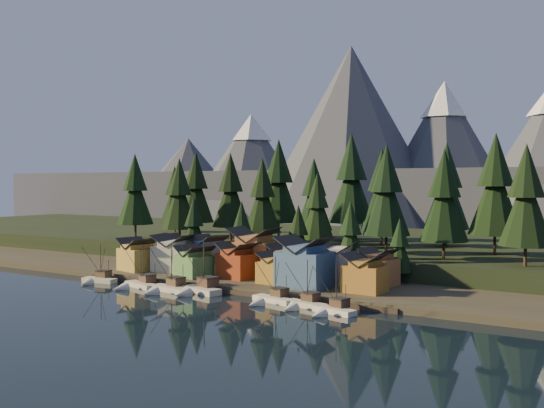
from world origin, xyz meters
The scene contains 46 objects.
ground centered at (0.00, 0.00, 0.00)m, with size 500.00×500.00×0.00m, color black.
shore_strip centered at (0.00, 40.00, 0.75)m, with size 400.00×50.00×1.50m, color #383229.
hillside centered at (0.00, 90.00, 3.00)m, with size 420.00×100.00×6.00m, color black.
dock centered at (0.00, 16.50, 0.50)m, with size 80.00×4.00×1.00m, color #42372F.
mountain_ridge centered at (-4.20, 213.59, 26.06)m, with size 560.00×190.00×90.00m.
boat_0 centered at (-33.14, 9.88, 1.90)m, with size 9.17×9.78×10.14m.
boat_1 centered at (-19.97, 9.77, 1.94)m, with size 10.27×10.76×10.63m.
boat_2 centered at (-10.78, 9.19, 2.09)m, with size 10.59×11.28×11.31m.
boat_3 centered at (-3.58, 11.32, 2.54)m, with size 10.41×11.07×12.73m.
boat_4 centered at (14.74, 11.24, 1.82)m, with size 10.07×10.62×10.14m.
boat_5 centered at (22.49, 10.55, 1.88)m, with size 9.27×9.79×10.07m.
boat_6 centered at (29.60, 8.47, 1.89)m, with size 9.01×9.44×9.98m.
house_front_0 centered at (-32.34, 22.63, 5.80)m, with size 9.59×9.24×8.18m.
house_front_1 centered at (-23.42, 26.38, 6.37)m, with size 10.49×10.21×9.26m.
house_front_2 centered at (-13.17, 22.20, 5.38)m, with size 9.19×9.23×7.39m.
house_front_3 centered at (-3.48, 26.13, 5.86)m, with size 9.09×8.76×8.29m.
house_front_4 centered at (8.10, 24.55, 5.12)m, with size 7.25×7.74×6.89m.
house_front_5 centered at (16.06, 23.21, 7.19)m, with size 10.56×9.64×10.84m.
house_front_6 centered at (29.20, 24.80, 5.64)m, with size 8.07×7.65×7.88m.
house_back_0 centered at (-27.09, 32.81, 6.06)m, with size 8.02×7.70×8.68m.
house_back_1 centered at (-17.36, 32.62, 6.14)m, with size 9.01×9.09×8.84m.
house_back_2 centered at (-3.37, 32.87, 7.48)m, with size 11.84×11.07×11.38m.
house_back_3 centered at (6.97, 30.93, 5.74)m, with size 8.21×7.37×8.08m.
house_back_4 centered at (19.01, 33.11, 6.35)m, with size 10.17×9.92×9.24m.
house_back_5 centered at (28.44, 33.87, 5.72)m, with size 8.23×8.30×8.03m.
tree_hill_0 centered at (-62.00, 52.00, 20.90)m, with size 11.70×11.70×27.26m.
tree_hill_1 centered at (-50.00, 68.00, 21.46)m, with size 12.14×12.14×28.28m.
tree_hill_2 centered at (-40.00, 48.00, 19.79)m, with size 10.83×10.83×25.22m.
tree_hill_3 centered at (-30.00, 60.00, 20.74)m, with size 11.57×11.57×26.96m.
tree_hill_4 centered at (-22.00, 75.00, 23.40)m, with size 13.66×13.66×31.82m.
tree_hill_5 centered at (-12.00, 50.00, 19.53)m, with size 10.62×10.62×24.74m.
tree_hill_6 centered at (-4.00, 65.00, 19.69)m, with size 10.75×10.75×25.04m.
tree_hill_7 centered at (6.00, 48.00, 17.14)m, with size 8.75×8.75×20.38m.
tree_hill_8 centered at (14.00, 72.00, 21.12)m, with size 11.87×11.87×27.65m.
tree_hill_9 centered at (22.00, 55.00, 21.08)m, with size 11.84×11.84×27.58m.
tree_hill_10 centered at (30.00, 80.00, 22.00)m, with size 12.56×12.56×29.26m.
tree_hill_11 centered at (38.00, 50.00, 20.09)m, with size 11.07×11.07×25.78m.
tree_hill_12 centered at (46.00, 66.00, 22.53)m, with size 12.97×12.97×30.22m.
tree_hill_13 centered at (56.00, 48.00, 20.33)m, with size 11.26×11.26×26.22m.
tree_hill_15 centered at (0.00, 82.00, 24.19)m, with size 14.28×14.28×33.26m.
tree_hill_16 centered at (-68.00, 78.00, 19.12)m, with size 10.30×10.30×24.00m.
tree_shore_0 centered at (-28.00, 40.00, 11.66)m, with size 7.98×7.98×18.60m.
tree_shore_1 centered at (-12.00, 40.00, 11.14)m, with size 7.57×7.57×17.64m.
tree_shore_2 centered at (5.00, 40.00, 10.78)m, with size 7.29×7.29×16.99m.
tree_shore_3 centered at (19.00, 40.00, 11.43)m, with size 7.80×7.80×18.18m.
tree_shore_4 centered at (31.00, 40.00, 9.42)m, with size 6.23×6.23×14.51m.
Camera 1 is at (78.19, -89.53, 23.79)m, focal length 40.00 mm.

